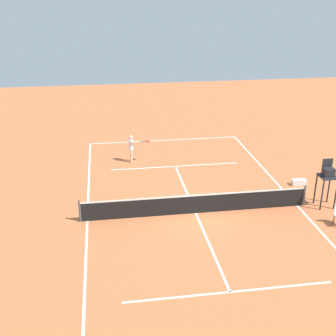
% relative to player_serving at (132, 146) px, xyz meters
% --- Properties ---
extents(ground_plane, '(60.00, 60.00, 0.00)m').
position_rel_player_serving_xyz_m(ground_plane, '(-2.49, 6.99, -1.01)').
color(ground_plane, '#C66B3D').
extents(court_lines, '(10.28, 21.48, 0.01)m').
position_rel_player_serving_xyz_m(court_lines, '(-2.49, 6.99, -1.01)').
color(court_lines, white).
rests_on(court_lines, ground).
extents(tennis_net, '(10.88, 0.10, 1.07)m').
position_rel_player_serving_xyz_m(tennis_net, '(-2.49, 6.99, -0.52)').
color(tennis_net, '#4C4C51').
rests_on(tennis_net, ground).
extents(player_serving, '(1.27, 0.55, 1.71)m').
position_rel_player_serving_xyz_m(player_serving, '(0.00, 0.00, 0.00)').
color(player_serving, beige).
rests_on(player_serving, ground).
extents(tennis_ball, '(0.07, 0.07, 0.07)m').
position_rel_player_serving_xyz_m(tennis_ball, '(0.97, 1.76, -0.98)').
color(tennis_ball, '#CCE033').
rests_on(tennis_ball, ground).
extents(umpire_chair, '(0.80, 0.80, 2.41)m').
position_rel_player_serving_xyz_m(umpire_chair, '(-8.84, 7.18, 0.59)').
color(umpire_chair, '#232328').
rests_on(umpire_chair, ground).
extents(equipment_bag, '(0.76, 0.32, 0.30)m').
position_rel_player_serving_xyz_m(equipment_bag, '(-8.68, 4.67, -0.86)').
color(equipment_bag, white).
rests_on(equipment_bag, ground).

